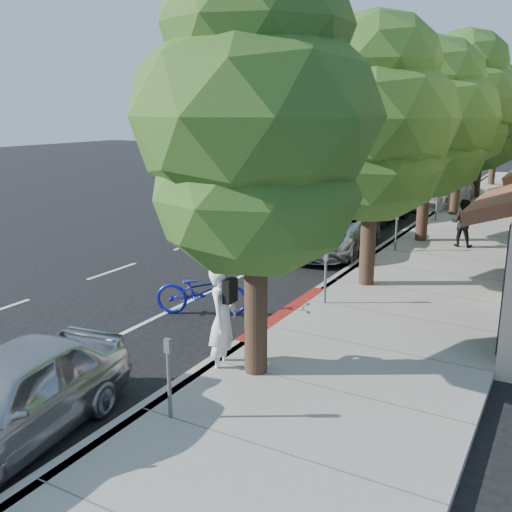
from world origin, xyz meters
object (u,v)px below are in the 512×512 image
Objects in this scene: cyclist at (223,320)px; pedestrian at (462,223)px; street_tree_5 at (497,120)px; near_car_a at (7,400)px; street_tree_0 at (256,123)px; street_tree_1 at (374,122)px; white_pickup at (437,188)px; bicycle at (202,291)px; street_tree_4 at (483,117)px; silver_suv at (329,227)px; dark_suv_far at (441,183)px; street_tree_2 at (429,120)px; street_tree_3 at (463,102)px; dark_sedan at (378,204)px.

cyclist is 11.92m from pedestrian.
near_car_a is (-2.02, -33.50, -3.33)m from street_tree_5.
street_tree_0 is 6.00m from street_tree_1.
pedestrian is at bearing -65.59° from white_pickup.
cyclist is at bearing -163.26° from bicycle.
street_tree_4 is 12.82m from pedestrian.
street_tree_5 is 33.73m from near_car_a.
street_tree_1 is at bearing -77.13° from white_pickup.
silver_suv is (-2.53, 9.57, -3.63)m from street_tree_0.
white_pickup reaches higher than dark_suv_far.
street_tree_2 is at bearing -40.35° from bicycle.
silver_suv is at bearing 104.82° from street_tree_0.
street_tree_0 is 1.17× the size of white_pickup.
street_tree_0 is 18.01m from street_tree_3.
street_tree_5 is at bearing 88.73° from white_pickup.
white_pickup reaches higher than silver_suv.
dark_suv_far is at bearing 80.97° from silver_suv.
street_tree_2 is at bearing -90.00° from street_tree_3.
dark_sedan is 0.74× the size of white_pickup.
white_pickup is (-1.40, 8.95, -3.40)m from street_tree_2.
dark_suv_far is (-1.25, 24.47, -0.25)m from cyclist.
white_pickup is (-1.40, 20.95, -3.54)m from street_tree_0.
street_tree_1 is at bearing 77.12° from pedestrian.
street_tree_0 is at bearing -99.90° from cyclist.
silver_suv is 1.37× the size of near_car_a.
street_tree_2 reaches higher than dark_suv_far.
white_pickup is (-1.40, -3.05, -3.38)m from street_tree_4.
white_pickup is at bearing 77.74° from silver_suv.
street_tree_2 reaches higher than street_tree_1.
street_tree_4 is 15.05m from silver_suv.
cyclist is at bearing 60.58° from near_car_a.
cyclist is at bearing -85.49° from silver_suv.
white_pickup is at bearing 93.82° from street_tree_0.
dark_sedan is at bearing -94.84° from white_pickup.
street_tree_3 reaches higher than pedestrian.
street_tree_1 is at bearing -19.88° from cyclist.
dark_sedan is at bearing 99.71° from street_tree_0.
dark_suv_far is (-1.90, 18.42, -3.59)m from street_tree_1.
cyclist reaches higher than pedestrian.
street_tree_2 is 1.62× the size of dark_suv_far.
street_tree_4 is at bearing 90.00° from street_tree_3.
street_tree_2 is 1.70× the size of near_car_a.
street_tree_3 reaches higher than street_tree_0.
street_tree_4 is at bearing -82.44° from pedestrian.
dark_sedan is 18.86m from near_car_a.
cyclist is 0.33× the size of white_pickup.
street_tree_1 reaches higher than street_tree_5.
street_tree_4 is 6.00m from street_tree_5.
white_pickup is at bearing -114.63° from street_tree_4.
silver_suv is at bearing -98.02° from dark_suv_far.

